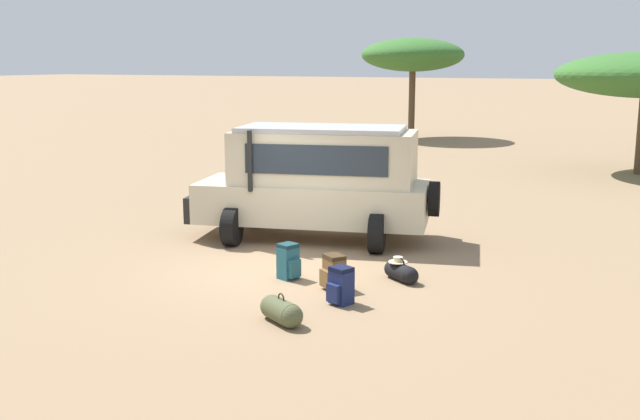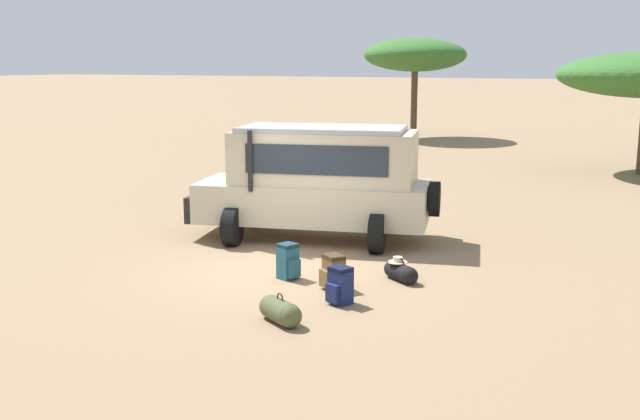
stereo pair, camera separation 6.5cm
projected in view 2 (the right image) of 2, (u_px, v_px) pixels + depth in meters
name	position (u px, v px, depth m)	size (l,w,h in m)	color
ground_plane	(284.00, 270.00, 13.83)	(320.00, 320.00, 0.00)	#8C7051
safari_vehicle	(318.00, 180.00, 16.01)	(5.48, 3.45, 2.44)	beige
backpack_beside_front_wheel	(288.00, 262.00, 13.22)	(0.44, 0.39, 0.63)	#235B6B
backpack_cluster_center	(333.00, 272.00, 12.61)	(0.47, 0.47, 0.60)	brown
backpack_near_rear_wheel	(340.00, 286.00, 11.84)	(0.41, 0.44, 0.60)	navy
duffel_bag_low_black_case	(401.00, 272.00, 13.11)	(0.73, 0.59, 0.41)	black
duffel_bag_soft_canvas	(280.00, 311.00, 11.00)	(0.82, 0.62, 0.46)	#4C5133
acacia_tree_far_left	(415.00, 55.00, 36.57)	(4.97, 5.37, 4.91)	brown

